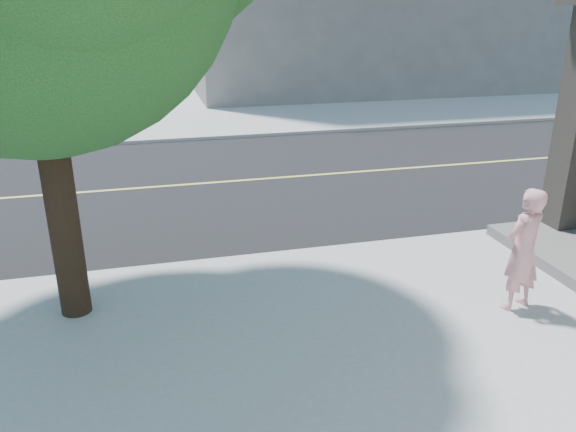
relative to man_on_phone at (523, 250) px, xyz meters
name	(u,v)px	position (x,y,z in m)	size (l,w,h in m)	color
road_ew	(33,196)	(-7.29, 7.12, -0.97)	(140.00, 9.00, 0.01)	black
sidewalk_ne	(345,80)	(6.21, 24.12, -0.92)	(29.00, 25.00, 0.12)	#ABABAB
man_on_phone	(523,250)	(0.00, 0.00, 0.00)	(0.63, 0.41, 1.72)	pink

